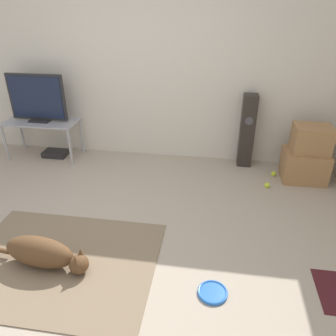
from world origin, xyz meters
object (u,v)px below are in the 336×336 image
(floor_speaker, at_px, (247,131))
(game_console, at_px, (56,153))
(dog, at_px, (43,253))
(tv, at_px, (37,98))
(cardboard_box_upper, at_px, (311,139))
(tennis_ball_near_speaker, at_px, (267,185))
(frisbee, at_px, (213,292))
(tv_stand, at_px, (42,125))
(tennis_ball_by_boxes, at_px, (274,174))
(cardboard_box_lower, at_px, (304,165))

(floor_speaker, bearing_deg, game_console, -176.88)
(dog, height_order, tv, tv)
(cardboard_box_upper, distance_m, tennis_ball_near_speaker, 0.77)
(cardboard_box_upper, height_order, tennis_ball_near_speaker, cardboard_box_upper)
(dog, xyz_separation_m, tennis_ball_near_speaker, (2.06, 1.65, -0.11))
(cardboard_box_upper, xyz_separation_m, floor_speaker, (-0.74, 0.30, -0.06))
(cardboard_box_upper, relative_size, floor_speaker, 0.44)
(tv, bearing_deg, tennis_ball_near_speaker, -8.24)
(dog, relative_size, tv, 1.22)
(frisbee, xyz_separation_m, cardboard_box_upper, (1.10, 2.04, 0.54))
(tv_stand, bearing_deg, game_console, 5.33)
(tv_stand, distance_m, tennis_ball_near_speaker, 3.16)
(frisbee, xyz_separation_m, tv, (-2.49, 2.19, 0.85))
(cardboard_box_upper, bearing_deg, dog, -142.51)
(floor_speaker, xyz_separation_m, tennis_ball_by_boxes, (0.37, -0.29, -0.46))
(floor_speaker, height_order, tv_stand, floor_speaker)
(tennis_ball_by_boxes, bearing_deg, tv, 177.63)
(tv_stand, height_order, game_console, tv_stand)
(frisbee, distance_m, tennis_ball_near_speaker, 1.84)
(dog, distance_m, tennis_ball_near_speaker, 2.64)
(frisbee, height_order, floor_speaker, floor_speaker)
(cardboard_box_lower, bearing_deg, tv_stand, 177.57)
(frisbee, height_order, game_console, game_console)
(dog, xyz_separation_m, cardboard_box_upper, (2.55, 1.95, 0.41))
(dog, distance_m, tv_stand, 2.37)
(dog, bearing_deg, floor_speaker, 51.38)
(dog, relative_size, tv_stand, 0.96)
(cardboard_box_upper, bearing_deg, frisbee, -118.27)
(cardboard_box_lower, distance_m, game_console, 3.45)
(cardboard_box_upper, bearing_deg, tv, 177.66)
(cardboard_box_lower, bearing_deg, game_console, 177.28)
(tennis_ball_near_speaker, bearing_deg, frisbee, -109.31)
(tennis_ball_near_speaker, relative_size, game_console, 0.20)
(dog, relative_size, frisbee, 4.04)
(cardboard_box_upper, bearing_deg, tv_stand, 177.70)
(floor_speaker, height_order, tennis_ball_near_speaker, floor_speaker)
(frisbee, bearing_deg, tv, 138.77)
(tennis_ball_near_speaker, bearing_deg, floor_speaker, 112.78)
(dog, bearing_deg, tv, 116.44)
(tennis_ball_by_boxes, bearing_deg, tennis_ball_near_speaker, -110.69)
(dog, distance_m, floor_speaker, 2.91)
(dog, bearing_deg, cardboard_box_upper, 37.49)
(tennis_ball_by_boxes, xyz_separation_m, tennis_ball_near_speaker, (-0.12, -0.32, 0.00))
(tv_stand, relative_size, game_console, 3.02)
(cardboard_box_lower, height_order, floor_speaker, floor_speaker)
(floor_speaker, relative_size, tennis_ball_by_boxes, 14.96)
(tv_stand, bearing_deg, floor_speaker, 3.22)
(tennis_ball_by_boxes, height_order, tennis_ball_near_speaker, same)
(dog, relative_size, cardboard_box_lower, 1.84)
(tennis_ball_by_boxes, bearing_deg, game_console, 177.37)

